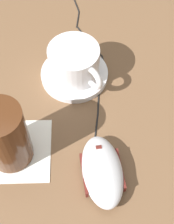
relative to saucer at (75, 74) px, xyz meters
name	(u,v)px	position (x,y,z in m)	size (l,w,h in m)	color
ground_plane	(74,124)	(-0.10, -0.01, -0.01)	(3.00, 3.00, 0.00)	brown
saucer	(75,74)	(0.00, 0.00, 0.00)	(0.12, 0.12, 0.01)	white
coffee_cup	(75,62)	(0.00, 0.00, 0.04)	(0.10, 0.10, 0.06)	white
computer_mouse	(102,171)	(-0.19, -0.06, 0.01)	(0.13, 0.09, 0.04)	silver
mouse_cable	(91,57)	(0.05, -0.03, 0.00)	(0.35, 0.08, 0.00)	black
napkin_under_glass	(16,150)	(-0.16, 0.08, 0.00)	(0.11, 0.11, 0.00)	silver
drinking_glass	(5,136)	(-0.16, 0.09, 0.05)	(0.07, 0.07, 0.12)	#4C2814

